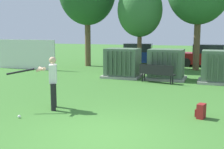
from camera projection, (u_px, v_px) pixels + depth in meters
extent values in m
plane|color=#3D752D|center=(103.00, 135.00, 7.37)|extent=(96.00, 96.00, 0.00)
cube|color=white|center=(24.00, 54.00, 20.23)|extent=(4.80, 0.12, 2.00)
cube|color=#9E9B93|center=(123.00, 76.00, 16.68)|extent=(2.10, 1.70, 0.12)
cube|color=#567056|center=(123.00, 62.00, 16.56)|extent=(1.80, 1.40, 1.50)
cube|color=#495F49|center=(107.00, 63.00, 16.06)|extent=(0.06, 0.12, 1.27)
cube|color=#495F49|center=(112.00, 63.00, 15.97)|extent=(0.06, 0.12, 1.27)
cube|color=#495F49|center=(116.00, 63.00, 15.89)|extent=(0.06, 0.12, 1.27)
cube|color=#495F49|center=(121.00, 63.00, 15.81)|extent=(0.06, 0.12, 1.27)
cube|color=#495F49|center=(125.00, 63.00, 15.72)|extent=(0.06, 0.12, 1.27)
cube|color=#495F49|center=(130.00, 64.00, 15.64)|extent=(0.06, 0.12, 1.27)
cube|color=#9E9B93|center=(166.00, 78.00, 15.97)|extent=(2.10, 1.70, 0.12)
cube|color=#567056|center=(166.00, 63.00, 15.85)|extent=(1.80, 1.40, 1.50)
cube|color=#495F49|center=(151.00, 64.00, 15.35)|extent=(0.06, 0.12, 1.27)
cube|color=#495F49|center=(156.00, 64.00, 15.26)|extent=(0.06, 0.12, 1.27)
cube|color=#495F49|center=(161.00, 65.00, 15.18)|extent=(0.06, 0.12, 1.27)
cube|color=#495F49|center=(166.00, 65.00, 15.10)|extent=(0.06, 0.12, 1.27)
cube|color=#495F49|center=(171.00, 65.00, 15.01)|extent=(0.06, 0.12, 1.27)
cube|color=#495F49|center=(176.00, 65.00, 14.93)|extent=(0.06, 0.12, 1.27)
cube|color=#9E9B93|center=(220.00, 82.00, 14.84)|extent=(2.10, 1.70, 0.12)
cube|color=#567056|center=(221.00, 66.00, 14.72)|extent=(1.80, 1.40, 1.50)
cube|color=#495F49|center=(207.00, 67.00, 14.22)|extent=(0.06, 0.12, 1.27)
cube|color=#495F49|center=(212.00, 67.00, 14.14)|extent=(0.06, 0.12, 1.27)
cube|color=#495F49|center=(218.00, 67.00, 14.05)|extent=(0.06, 0.12, 1.27)
cube|color=#495F49|center=(224.00, 67.00, 13.97)|extent=(0.06, 0.12, 1.27)
cube|color=black|center=(157.00, 74.00, 14.83)|extent=(1.84, 0.79, 0.05)
cube|color=black|center=(156.00, 69.00, 14.64)|extent=(1.76, 0.44, 0.44)
cylinder|color=black|center=(145.00, 77.00, 15.38)|extent=(0.06, 0.06, 0.42)
cylinder|color=black|center=(173.00, 79.00, 14.58)|extent=(0.06, 0.06, 0.42)
cylinder|color=black|center=(142.00, 78.00, 15.15)|extent=(0.06, 0.06, 0.42)
cylinder|color=black|center=(171.00, 80.00, 14.34)|extent=(0.06, 0.06, 0.42)
cylinder|color=black|center=(53.00, 97.00, 9.62)|extent=(0.16, 0.16, 0.88)
cylinder|color=black|center=(54.00, 94.00, 10.09)|extent=(0.16, 0.16, 0.88)
cube|color=white|center=(53.00, 74.00, 9.74)|extent=(0.39, 0.47, 0.60)
sphere|color=#DBAD89|center=(53.00, 60.00, 9.68)|extent=(0.23, 0.23, 0.23)
cylinder|color=#DBAD89|center=(41.00, 69.00, 9.59)|extent=(0.16, 0.55, 0.09)
cylinder|color=#DBAD89|center=(41.00, 69.00, 9.76)|extent=(0.45, 0.44, 0.09)
cylinder|color=black|center=(20.00, 72.00, 9.60)|extent=(0.79, 0.44, 0.21)
sphere|color=black|center=(33.00, 69.00, 9.64)|extent=(0.08, 0.08, 0.08)
sphere|color=white|center=(19.00, 117.00, 8.84)|extent=(0.09, 0.09, 0.09)
cube|color=maroon|center=(201.00, 111.00, 8.78)|extent=(0.27, 0.36, 0.44)
cube|color=maroon|center=(197.00, 113.00, 8.86)|extent=(0.11, 0.23, 0.22)
cylinder|color=brown|center=(88.00, 43.00, 21.90)|extent=(0.41, 0.41, 3.37)
cylinder|color=brown|center=(139.00, 51.00, 20.25)|extent=(0.30, 0.30, 2.45)
ellipsoid|color=#387038|center=(140.00, 10.00, 19.85)|extent=(3.01, 3.01, 3.58)
cylinder|color=brown|center=(197.00, 45.00, 19.49)|extent=(0.41, 0.41, 3.35)
cube|color=navy|center=(136.00, 57.00, 23.35)|extent=(4.38, 2.21, 0.80)
cube|color=#262B33|center=(138.00, 47.00, 23.21)|extent=(2.28, 1.81, 0.64)
cylinder|color=black|center=(118.00, 61.00, 22.83)|extent=(0.66, 0.30, 0.64)
cylinder|color=black|center=(122.00, 59.00, 24.48)|extent=(0.66, 0.30, 0.64)
cylinder|color=black|center=(152.00, 61.00, 22.30)|extent=(0.66, 0.30, 0.64)
cylinder|color=black|center=(154.00, 59.00, 23.94)|extent=(0.66, 0.30, 0.64)
cube|color=maroon|center=(206.00, 59.00, 21.66)|extent=(4.31, 2.01, 0.80)
cube|color=#262B33|center=(209.00, 49.00, 21.49)|extent=(2.21, 1.71, 0.64)
cylinder|color=black|center=(186.00, 63.00, 21.44)|extent=(0.65, 0.27, 0.64)
cylinder|color=black|center=(190.00, 60.00, 22.98)|extent=(0.65, 0.27, 0.64)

